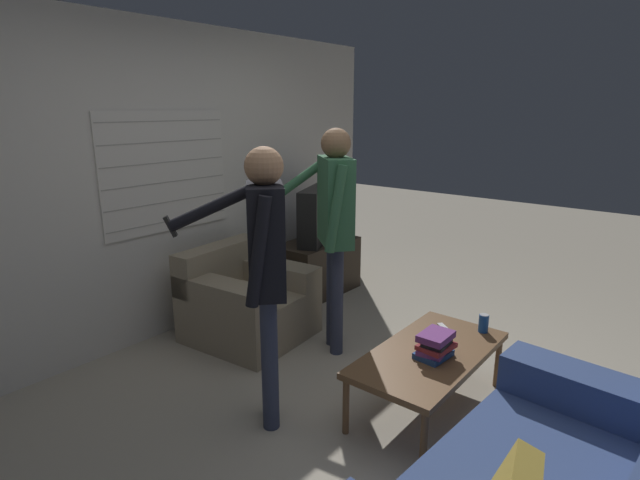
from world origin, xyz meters
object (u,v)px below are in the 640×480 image
(coffee_table, at_px, (429,356))
(person_right_standing, at_px, (334,213))
(tv, at_px, (317,215))
(soda_can, at_px, (484,323))
(armchair_beige, at_px, (245,302))
(spare_remote, at_px, (444,328))
(book_stack, at_px, (435,346))
(person_left_standing, at_px, (264,257))

(coffee_table, height_order, person_right_standing, person_right_standing)
(tv, relative_size, soda_can, 5.91)
(coffee_table, relative_size, person_right_standing, 0.67)
(armchair_beige, height_order, tv, tv)
(soda_can, xyz_separation_m, spare_remote, (-0.14, 0.22, -0.05))
(tv, distance_m, spare_remote, 2.03)
(tv, relative_size, book_stack, 3.10)
(coffee_table, height_order, person_left_standing, person_left_standing)
(armchair_beige, height_order, spare_remote, armchair_beige)
(person_left_standing, xyz_separation_m, book_stack, (0.68, -0.76, -0.58))
(tv, xyz_separation_m, spare_remote, (-0.82, -1.80, -0.42))
(armchair_beige, distance_m, person_right_standing, 1.12)
(person_left_standing, height_order, book_stack, person_left_standing)
(armchair_beige, bearing_deg, coffee_table, 84.63)
(armchair_beige, height_order, coffee_table, armchair_beige)
(armchair_beige, distance_m, soda_can, 1.91)
(armchair_beige, relative_size, coffee_table, 0.83)
(coffee_table, xyz_separation_m, book_stack, (-0.06, -0.06, 0.12))
(armchair_beige, distance_m, spare_remote, 1.66)
(person_left_standing, bearing_deg, soda_can, -81.30)
(person_left_standing, bearing_deg, spare_remote, -76.69)
(tv, relative_size, person_left_standing, 0.44)
(coffee_table, relative_size, spare_remote, 9.15)
(tv, distance_m, book_stack, 2.32)
(tv, xyz_separation_m, soda_can, (-0.68, -2.03, -0.37))
(book_stack, bearing_deg, spare_remote, 17.99)
(armchair_beige, relative_size, person_left_standing, 0.57)
(person_left_standing, distance_m, soda_can, 1.60)
(person_right_standing, relative_size, book_stack, 7.24)
(tv, distance_m, person_right_standing, 1.30)
(coffee_table, bearing_deg, spare_remote, 11.63)
(person_right_standing, bearing_deg, spare_remote, -134.68)
(book_stack, xyz_separation_m, spare_remote, (0.40, 0.13, -0.07))
(armchair_beige, xyz_separation_m, spare_remote, (0.34, -1.62, 0.11))
(tv, bearing_deg, coffee_table, 34.91)
(coffee_table, relative_size, tv, 1.56)
(person_right_standing, relative_size, soda_can, 13.81)
(coffee_table, xyz_separation_m, tv, (1.17, 1.87, 0.46))
(spare_remote, bearing_deg, armchair_beige, 140.37)
(book_stack, relative_size, spare_remote, 1.90)
(coffee_table, distance_m, tv, 2.26)
(spare_remote, bearing_deg, coffee_table, -129.95)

